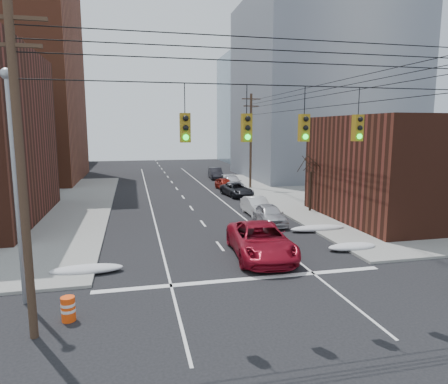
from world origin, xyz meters
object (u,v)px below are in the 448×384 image
red_pickup (261,241)px  parked_car_c (237,190)px  parked_car_e (225,184)px  lot_car_a (2,205)px  parked_car_b (257,206)px  lot_car_b (21,198)px  construction_barrel (68,309)px  parked_car_d (232,182)px  parked_car_f (215,173)px  parked_car_a (269,214)px

red_pickup → parked_car_c: 20.04m
red_pickup → parked_car_e: red_pickup is taller
parked_car_e → lot_car_a: 23.04m
red_pickup → parked_car_b: size_ratio=1.47×
red_pickup → lot_car_b: size_ratio=1.24×
construction_barrel → parked_car_d: bearing=65.5°
parked_car_d → construction_barrel: size_ratio=5.60×
parked_car_f → lot_car_a: bearing=-134.0°
parked_car_c → parked_car_f: 14.99m
parked_car_f → parked_car_e: bearing=-91.3°
construction_barrel → parked_car_c: bearing=62.5°
parked_car_d → parked_car_b: bearing=-91.6°
parked_car_a → parked_car_c: parked_car_a is taller
parked_car_e → parked_car_f: (0.97, 10.16, 0.10)m
red_pickup → lot_car_b: bearing=137.1°
construction_barrel → parked_car_a: bearing=45.8°
parked_car_a → parked_car_c: (0.82, 12.57, -0.06)m
parked_car_d → lot_car_a: bearing=-151.1°
parked_car_a → lot_car_a: lot_car_a is taller
parked_car_b → parked_car_c: size_ratio=0.90×
parked_car_b → lot_car_a: 20.92m
parked_car_d → lot_car_a: 24.12m
red_pickup → parked_car_b: (3.04, 10.34, -0.18)m
parked_car_b → parked_car_d: bearing=83.2°
parked_car_e → lot_car_a: bearing=-161.1°
parked_car_a → parked_car_c: 12.59m
parked_car_e → lot_car_b: lot_car_b is taller
parked_car_a → parked_car_f: bearing=88.8°
parked_car_a → parked_car_e: size_ratio=1.10×
parked_car_e → lot_car_a: (-21.00, -9.48, 0.15)m
red_pickup → parked_car_f: size_ratio=1.39×
parked_car_e → construction_barrel: size_ratio=4.32×
red_pickup → lot_car_a: red_pickup is taller
parked_car_d → parked_car_f: 9.68m
lot_car_b → construction_barrel: lot_car_b is taller
parked_car_a → parked_car_d: size_ratio=0.85×
parked_car_d → parked_car_a: bearing=-90.6°
parked_car_b → construction_barrel: parked_car_b is taller
parked_car_a → red_pickup: bearing=-110.9°
parked_car_c → lot_car_a: lot_car_a is taller
construction_barrel → parked_car_b: bearing=52.2°
parked_car_c → parked_car_e: bearing=84.7°
parked_car_c → parked_car_d: parked_car_d is taller
parked_car_c → lot_car_a: bearing=-175.1°
lot_car_b → parked_car_a: bearing=-134.4°
lot_car_a → construction_barrel: (8.04, -20.56, -0.36)m
parked_car_b → parked_car_d: parked_car_d is taller
parked_car_f → lot_car_b: (-21.36, -16.29, 0.11)m
parked_car_f → construction_barrel: bearing=-104.9°
parked_car_e → lot_car_b: bearing=-168.6°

